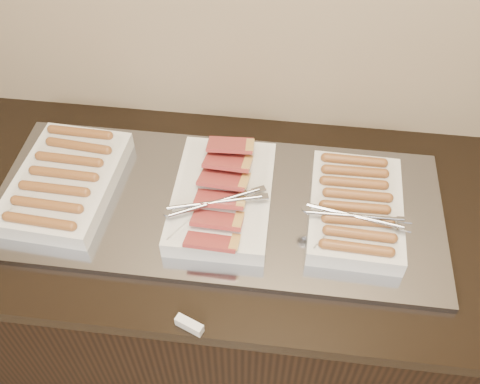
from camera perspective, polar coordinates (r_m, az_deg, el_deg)
name	(u,v)px	position (r m, az deg, el deg)	size (l,w,h in m)	color
counter	(219,291)	(1.82, -2.30, -10.52)	(2.06, 0.76, 0.90)	black
warming_tray	(217,204)	(1.44, -2.47, -1.33)	(1.20, 0.50, 0.02)	gray
dish_left	(66,181)	(1.52, -18.11, 1.16)	(0.28, 0.40, 0.07)	silver
dish_center	(222,196)	(1.41, -1.93, -0.43)	(0.27, 0.41, 0.09)	silver
dish_right	(355,208)	(1.41, 12.21, -1.71)	(0.26, 0.36, 0.08)	silver
label_holder	(189,325)	(1.25, -5.42, -13.94)	(0.07, 0.02, 0.03)	silver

